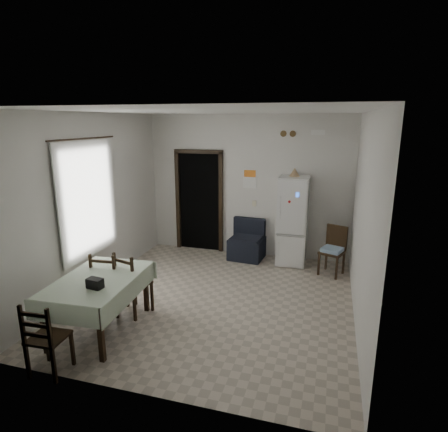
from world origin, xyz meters
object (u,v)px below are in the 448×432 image
(dining_chair_far_left, at_px, (110,281))
(corner_chair, at_px, (332,251))
(fridge, at_px, (293,221))
(dining_chair_far_right, at_px, (134,282))
(dining_table, at_px, (100,304))
(dining_chair_near_head, at_px, (48,337))
(navy_seat, at_px, (247,240))

(dining_chair_far_left, bearing_deg, corner_chair, -149.03)
(fridge, bearing_deg, dining_chair_far_right, -126.92)
(dining_table, relative_size, dining_chair_near_head, 1.63)
(corner_chair, relative_size, dining_chair_near_head, 1.01)
(navy_seat, bearing_deg, fridge, 5.30)
(corner_chair, distance_m, dining_chair_near_head, 4.81)
(corner_chair, bearing_deg, dining_table, -114.98)
(navy_seat, height_order, corner_chair, corner_chair)
(dining_table, height_order, dining_chair_far_right, dining_chair_far_right)
(corner_chair, distance_m, dining_chair_far_right, 3.58)
(navy_seat, bearing_deg, dining_table, -106.71)
(fridge, height_order, corner_chair, fridge)
(dining_table, height_order, dining_chair_far_left, dining_chair_far_left)
(dining_chair_far_right, bearing_deg, dining_chair_near_head, 97.81)
(navy_seat, distance_m, dining_chair_near_head, 4.34)
(corner_chair, height_order, dining_chair_far_right, dining_chair_far_right)
(corner_chair, xyz_separation_m, dining_chair_far_left, (-3.13, -2.34, 0.03))
(dining_table, relative_size, dining_chair_far_right, 1.52)
(navy_seat, distance_m, dining_table, 3.46)
(corner_chair, bearing_deg, navy_seat, -171.26)
(corner_chair, height_order, dining_chair_far_left, dining_chair_far_left)
(corner_chair, bearing_deg, dining_chair_far_left, -121.71)
(dining_chair_near_head, bearing_deg, fridge, -121.65)
(navy_seat, distance_m, corner_chair, 1.73)
(fridge, distance_m, dining_chair_far_left, 3.62)
(dining_chair_far_left, bearing_deg, fridge, -136.67)
(dining_table, distance_m, dining_chair_near_head, 0.93)
(fridge, xyz_separation_m, corner_chair, (0.77, -0.38, -0.41))
(fridge, distance_m, corner_chair, 0.96)
(dining_chair_far_left, height_order, dining_chair_near_head, dining_chair_far_left)
(corner_chair, bearing_deg, dining_chair_near_head, -107.17)
(fridge, distance_m, dining_chair_near_head, 4.72)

